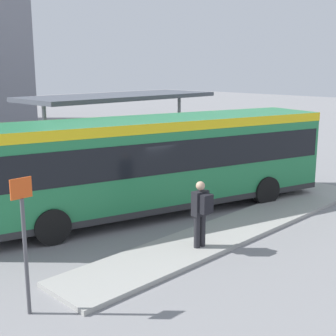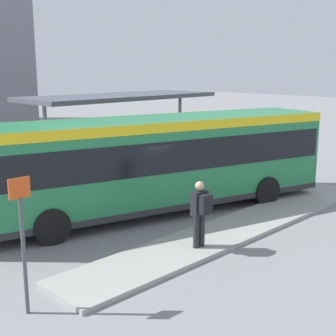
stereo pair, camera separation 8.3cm
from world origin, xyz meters
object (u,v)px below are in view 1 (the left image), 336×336
object	(u,v)px
bicycle_orange	(284,155)
bicycle_blue	(272,154)
pedestrian_waiting	(201,210)
platform_sign	(25,240)
city_bus	(155,158)

from	to	relation	value
bicycle_orange	bicycle_blue	size ratio (longest dim) A/B	1.00
pedestrian_waiting	platform_sign	xyz separation A→B (m)	(-4.86, 0.31, 0.40)
city_bus	bicycle_orange	bearing A→B (deg)	23.23
pedestrian_waiting	bicycle_orange	bearing A→B (deg)	-62.81
city_bus	platform_sign	world-z (taller)	city_bus
city_bus	platform_sign	bearing A→B (deg)	-138.97
bicycle_orange	bicycle_blue	world-z (taller)	same
bicycle_orange	pedestrian_waiting	bearing A→B (deg)	-75.62
bicycle_blue	platform_sign	size ratio (longest dim) A/B	0.59
pedestrian_waiting	bicycle_blue	world-z (taller)	pedestrian_waiting
pedestrian_waiting	bicycle_blue	size ratio (longest dim) A/B	1.09
bicycle_orange	platform_sign	distance (m)	17.52
pedestrian_waiting	platform_sign	world-z (taller)	platform_sign
city_bus	bicycle_orange	distance (m)	10.72
bicycle_orange	platform_sign	bearing A→B (deg)	-82.49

